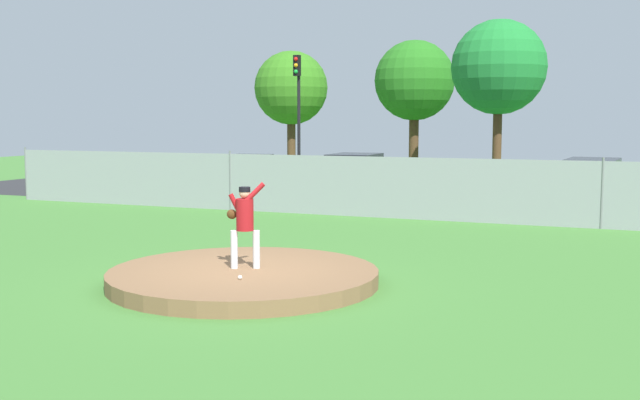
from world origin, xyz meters
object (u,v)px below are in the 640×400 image
(parked_car_silver, at_px, (354,178))
(traffic_cone_orange, at_px, (427,200))
(baseball, at_px, (240,277))
(parked_car_white, at_px, (244,177))
(traffic_light_near, at_px, (298,99))
(pitcher_youth, at_px, (244,219))
(parked_car_red, at_px, (591,186))

(parked_car_silver, height_order, traffic_cone_orange, parked_car_silver)
(baseball, relative_size, parked_car_white, 0.02)
(parked_car_silver, xyz_separation_m, traffic_light_near, (-4.05, 3.92, 3.07))
(pitcher_youth, relative_size, traffic_cone_orange, 2.92)
(parked_car_white, bearing_deg, parked_car_silver, 7.32)
(traffic_cone_orange, xyz_separation_m, traffic_light_near, (-7.22, 5.41, 3.63))
(baseball, distance_m, parked_car_silver, 15.89)
(parked_car_white, xyz_separation_m, traffic_light_near, (0.32, 4.48, 3.12))
(pitcher_youth, relative_size, parked_car_silver, 0.39)
(pitcher_youth, bearing_deg, traffic_light_near, 111.02)
(parked_car_silver, relative_size, traffic_light_near, 0.71)
(parked_car_silver, bearing_deg, parked_car_white, -172.68)
(parked_car_white, bearing_deg, traffic_cone_orange, -7.01)
(baseball, relative_size, parked_car_red, 0.02)
(baseball, xyz_separation_m, parked_car_white, (-7.81, 14.94, 0.46))
(baseball, relative_size, traffic_cone_orange, 0.13)
(parked_car_red, bearing_deg, baseball, -108.33)
(pitcher_youth, bearing_deg, baseball, -67.09)
(parked_car_white, distance_m, traffic_light_near, 5.47)
(parked_car_red, relative_size, traffic_cone_orange, 8.72)
(parked_car_red, bearing_deg, parked_car_silver, 176.71)
(traffic_light_near, bearing_deg, parked_car_silver, -44.10)
(traffic_cone_orange, bearing_deg, pitcher_youth, -90.47)
(parked_car_red, distance_m, traffic_cone_orange, 5.38)
(pitcher_youth, xyz_separation_m, baseball, (0.38, -0.90, -0.89))
(pitcher_youth, xyz_separation_m, parked_car_red, (5.36, 14.12, -0.37))
(traffic_cone_orange, bearing_deg, parked_car_white, 172.99)
(parked_car_silver, height_order, traffic_light_near, traffic_light_near)
(parked_car_red, distance_m, traffic_light_near, 13.58)
(parked_car_silver, bearing_deg, parked_car_red, -3.29)
(traffic_light_near, bearing_deg, baseball, -68.90)
(pitcher_youth, height_order, parked_car_white, pitcher_youth)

